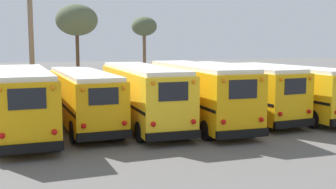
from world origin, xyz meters
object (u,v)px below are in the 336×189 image
object	(u,v)px
school_bus_1	(83,97)
bare_tree_0	(144,28)
school_bus_3	(197,92)
utility_pole	(31,39)
bare_tree_1	(77,21)
school_bus_2	(142,94)
school_bus_0	(23,100)
school_bus_5	(286,89)
school_bus_4	(236,89)

from	to	relation	value
school_bus_1	bare_tree_0	bearing A→B (deg)	63.09
school_bus_3	bare_tree_0	size ratio (longest dim) A/B	1.53
utility_pole	bare_tree_1	distance (m)	4.99
school_bus_2	bare_tree_0	world-z (taller)	bare_tree_0
school_bus_0	school_bus_5	distance (m)	15.24
school_bus_4	school_bus_5	size ratio (longest dim) A/B	1.04
bare_tree_0	school_bus_1	bearing A→B (deg)	-116.91
utility_pole	bare_tree_0	xyz separation A→B (m)	(11.35, 9.22, 1.21)
bare_tree_0	school_bus_0	bearing A→B (deg)	-122.54
school_bus_4	bare_tree_1	distance (m)	15.15
school_bus_4	school_bus_1	bearing A→B (deg)	178.71
school_bus_1	school_bus_3	size ratio (longest dim) A/B	0.92
school_bus_0	school_bus_1	bearing A→B (deg)	18.37
school_bus_1	school_bus_2	bearing A→B (deg)	-13.37
utility_pole	bare_tree_0	bearing A→B (deg)	39.09
school_bus_1	utility_pole	distance (m)	9.90
school_bus_1	bare_tree_1	bearing A→B (deg)	82.11
school_bus_5	utility_pole	world-z (taller)	utility_pole
utility_pole	school_bus_4	bearing A→B (deg)	-40.11
bare_tree_0	bare_tree_1	distance (m)	9.86
school_bus_3	school_bus_4	size ratio (longest dim) A/B	1.01
school_bus_3	school_bus_4	xyz separation A→B (m)	(3.05, 1.01, -0.07)
bare_tree_1	utility_pole	bearing A→B (deg)	-140.93
school_bus_4	utility_pole	bearing A→B (deg)	139.89
school_bus_4	bare_tree_1	size ratio (longest dim) A/B	1.42
utility_pole	school_bus_5	bearing A→B (deg)	-35.56
school_bus_1	school_bus_5	xyz separation A→B (m)	(12.19, -0.96, 0.04)
school_bus_4	bare_tree_0	distance (m)	19.08
school_bus_2	school_bus_5	xyz separation A→B (m)	(9.14, -0.24, -0.08)
school_bus_3	school_bus_4	world-z (taller)	school_bus_3
school_bus_1	school_bus_5	size ratio (longest dim) A/B	0.97
school_bus_2	bare_tree_1	size ratio (longest dim) A/B	1.39
school_bus_1	school_bus_5	bearing A→B (deg)	-4.52
school_bus_4	school_bus_5	distance (m)	3.14
school_bus_1	bare_tree_1	xyz separation A→B (m)	(1.69, 12.18, 4.59)
school_bus_0	school_bus_2	xyz separation A→B (m)	(6.09, 0.29, 0.00)
school_bus_0	school_bus_5	bearing A→B (deg)	0.18
utility_pole	school_bus_3	bearing A→B (deg)	-52.10
school_bus_3	bare_tree_1	size ratio (longest dim) A/B	1.44
school_bus_0	school_bus_2	world-z (taller)	school_bus_2
school_bus_5	school_bus_0	bearing A→B (deg)	-179.82
school_bus_0	bare_tree_0	world-z (taller)	bare_tree_0
school_bus_0	bare_tree_0	bearing A→B (deg)	57.46
school_bus_1	bare_tree_0	size ratio (longest dim) A/B	1.41
school_bus_2	school_bus_3	distance (m)	3.09
school_bus_2	bare_tree_1	xyz separation A→B (m)	(-1.36, 12.91, 4.47)
school_bus_5	school_bus_4	bearing A→B (deg)	166.04
school_bus_1	school_bus_2	world-z (taller)	school_bus_2
school_bus_1	utility_pole	world-z (taller)	utility_pole
school_bus_1	school_bus_2	size ratio (longest dim) A/B	0.95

